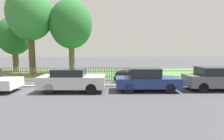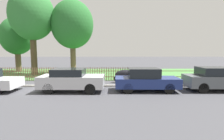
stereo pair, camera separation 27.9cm
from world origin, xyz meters
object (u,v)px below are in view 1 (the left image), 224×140
at_px(parked_car_white_van, 215,78).
at_px(tree_mid_park, 71,25).
at_px(covered_motorcycle, 127,75).
at_px(tree_behind_motorcycle, 30,15).
at_px(parked_car_red_compact, 146,79).
at_px(parked_car_navy_estate, 72,80).
at_px(tree_nearest_kerb, 14,36).

xyz_separation_m(parked_car_white_van, tree_mid_park, (-10.83, 8.13, 4.54)).
xyz_separation_m(covered_motorcycle, tree_behind_motorcycle, (-9.36, 4.65, 5.47)).
height_order(parked_car_red_compact, parked_car_white_van, parked_car_white_van).
height_order(covered_motorcycle, tree_behind_motorcycle, tree_behind_motorcycle).
distance_m(parked_car_red_compact, tree_behind_motorcycle, 13.81).
bearing_deg(parked_car_white_van, tree_behind_motorcycle, 155.08).
height_order(parked_car_navy_estate, covered_motorcycle, parked_car_navy_estate).
bearing_deg(tree_nearest_kerb, covered_motorcycle, -30.96).
relative_size(parked_car_white_van, covered_motorcycle, 1.95).
bearing_deg(covered_motorcycle, tree_nearest_kerb, 153.89).
bearing_deg(parked_car_navy_estate, covered_motorcycle, 38.74).
bearing_deg(parked_car_navy_estate, parked_car_white_van, 2.07).
distance_m(parked_car_navy_estate, tree_nearest_kerb, 14.04).
relative_size(tree_behind_motorcycle, tree_mid_park, 1.11).
distance_m(parked_car_white_van, tree_mid_park, 14.28).
distance_m(parked_car_navy_estate, covered_motorcycle, 4.75).
height_order(parked_car_navy_estate, tree_mid_park, tree_mid_park).
xyz_separation_m(parked_car_red_compact, tree_nearest_kerb, (-13.44, 10.38, 3.51)).
xyz_separation_m(parked_car_red_compact, tree_behind_motorcycle, (-10.26, 7.51, 5.39)).
bearing_deg(parked_car_red_compact, tree_behind_motorcycle, 145.26).
relative_size(parked_car_red_compact, parked_car_white_van, 1.02).
height_order(parked_car_red_compact, tree_mid_park, tree_mid_park).
height_order(parked_car_white_van, covered_motorcycle, parked_car_white_van).
height_order(parked_car_red_compact, tree_behind_motorcycle, tree_behind_motorcycle).
bearing_deg(tree_nearest_kerb, parked_car_red_compact, -37.69).
relative_size(parked_car_navy_estate, tree_behind_motorcycle, 0.46).
bearing_deg(parked_car_white_van, covered_motorcycle, 154.63).
distance_m(parked_car_white_van, tree_behind_motorcycle, 17.39).
height_order(parked_car_red_compact, tree_nearest_kerb, tree_nearest_kerb).
distance_m(covered_motorcycle, tree_behind_motorcycle, 11.80).
xyz_separation_m(parked_car_red_compact, tree_mid_park, (-6.31, 8.21, 4.57)).
bearing_deg(tree_behind_motorcycle, parked_car_red_compact, -36.20).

